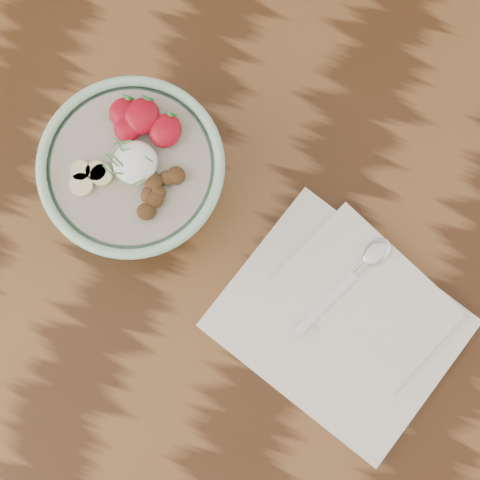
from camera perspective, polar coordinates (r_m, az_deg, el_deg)
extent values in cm
cube|color=#361D0D|center=(84.26, 5.49, -2.13)|extent=(160.00, 90.00, 4.00)
cylinder|color=#97CCA6|center=(83.76, -8.17, 4.35)|extent=(9.05, 9.05, 1.29)
torus|color=#97CCA6|center=(73.66, -9.33, 6.27)|extent=(20.57, 20.57, 1.18)
cylinder|color=#A59D89|center=(74.28, -9.25, 6.14)|extent=(17.45, 17.45, 1.08)
ellipsoid|color=white|center=(72.80, -8.93, 6.54)|extent=(4.87, 4.87, 2.68)
ellipsoid|color=#9D0716|center=(74.15, -8.39, 10.40)|extent=(3.85, 4.24, 2.12)
cone|color=#286623|center=(74.34, -7.92, 11.66)|extent=(1.40, 1.03, 1.52)
ellipsoid|color=#9D0716|center=(74.19, -9.50, 9.48)|extent=(3.08, 3.39, 1.69)
cone|color=#286623|center=(74.26, -9.14, 10.51)|extent=(1.40, 1.03, 1.52)
ellipsoid|color=#9D0716|center=(73.40, -6.39, 9.25)|extent=(3.51, 3.86, 1.93)
cone|color=#286623|center=(73.54, -5.96, 10.42)|extent=(1.40, 1.03, 1.52)
ellipsoid|color=#9D0716|center=(74.87, -9.94, 10.70)|extent=(3.03, 3.33, 1.67)
cone|color=#286623|center=(74.96, -9.59, 11.71)|extent=(1.40, 1.03, 1.52)
cylinder|color=beige|center=(73.85, -13.39, 4.58)|extent=(2.55, 2.55, 0.70)
cylinder|color=beige|center=(73.64, -11.72, 5.42)|extent=(2.38, 2.38, 0.70)
cylinder|color=beige|center=(74.24, -13.41, 5.74)|extent=(2.18, 2.18, 0.70)
cylinder|color=beige|center=(73.88, -12.16, 5.76)|extent=(2.22, 2.22, 0.70)
ellipsoid|color=#503117|center=(72.36, -6.21, 5.44)|extent=(1.84, 1.60, 1.21)
ellipsoid|color=#503117|center=(72.11, -5.47, 5.51)|extent=(2.85, 2.84, 1.49)
ellipsoid|color=#503117|center=(72.01, -7.83, 3.92)|extent=(1.77, 2.12, 1.24)
ellipsoid|color=#503117|center=(72.32, -6.18, 5.22)|extent=(2.10, 2.08, 1.13)
ellipsoid|color=#503117|center=(72.00, -7.06, 4.05)|extent=(2.19, 2.08, 1.35)
ellipsoid|color=#503117|center=(72.38, -7.43, 4.88)|extent=(1.44, 1.73, 0.78)
ellipsoid|color=#503117|center=(72.21, -7.42, 4.92)|extent=(2.87, 2.88, 1.39)
ellipsoid|color=#503117|center=(71.74, -7.30, 3.48)|extent=(2.68, 2.72, 1.26)
ellipsoid|color=#503117|center=(71.56, -7.98, 2.41)|extent=(2.59, 2.47, 1.51)
cylinder|color=#397933|center=(72.03, -9.93, 6.90)|extent=(0.52, 1.86, 0.24)
cylinder|color=#397933|center=(71.70, -8.09, 7.03)|extent=(1.93, 0.60, 0.25)
cylinder|color=#397933|center=(72.55, -10.01, 8.21)|extent=(1.70, 1.22, 0.25)
cylinder|color=#397933|center=(71.89, -8.99, 7.07)|extent=(0.39, 1.40, 0.23)
cylinder|color=#397933|center=(71.08, -8.64, 4.91)|extent=(1.26, 1.30, 0.24)
cylinder|color=#397933|center=(71.68, -8.49, 6.77)|extent=(0.61, 1.32, 0.23)
cylinder|color=#397933|center=(71.98, -11.24, 5.88)|extent=(1.42, 0.82, 0.23)
cylinder|color=#397933|center=(72.05, -9.56, 7.19)|extent=(1.00, 0.77, 0.22)
cylinder|color=#397933|center=(72.24, -9.68, 7.61)|extent=(1.09, 0.67, 0.22)
cylinder|color=#397933|center=(71.71, -10.50, 5.62)|extent=(1.41, 0.57, 0.23)
cylinder|color=#397933|center=(72.56, -10.30, 8.08)|extent=(1.14, 1.00, 0.23)
cylinder|color=#397933|center=(72.17, -10.85, 6.71)|extent=(1.77, 1.04, 0.25)
cylinder|color=#397933|center=(72.10, -10.47, 6.77)|extent=(1.85, 0.88, 0.25)
cube|color=silver|center=(81.65, 8.43, -7.06)|extent=(31.97, 28.63, 1.03)
cube|color=silver|center=(81.57, 10.81, -4.79)|extent=(23.23, 20.04, 0.62)
cube|color=silver|center=(80.24, 7.23, -5.51)|extent=(5.13, 9.64, 0.31)
cylinder|color=silver|center=(81.19, 10.37, -2.28)|extent=(1.67, 2.67, 0.62)
ellipsoid|color=silver|center=(81.65, 11.60, -1.01)|extent=(4.15, 4.82, 0.84)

